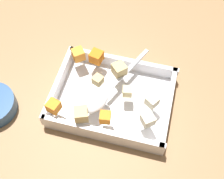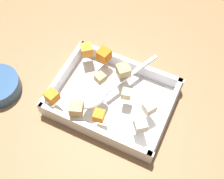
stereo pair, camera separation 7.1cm
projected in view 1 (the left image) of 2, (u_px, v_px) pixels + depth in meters
The scene contains 13 objects.
ground_plane at pixel (113, 105), 0.76m from camera, with size 4.00×4.00×0.00m, color #936D47.
baking_dish at pixel (112, 99), 0.75m from camera, with size 0.29×0.22×0.05m.
carrot_chunk_center at pixel (96, 57), 0.76m from camera, with size 0.03×0.03×0.03m, color orange.
carrot_chunk_mid_left at pixel (54, 106), 0.68m from camera, with size 0.03×0.03×0.03m, color orange.
carrot_chunk_far_right at pixel (104, 117), 0.67m from camera, with size 0.02×0.02×0.02m, color orange.
carrot_chunk_back_center at pixel (78, 54), 0.76m from camera, with size 0.03×0.03×0.03m, color orange.
potato_chunk_near_right at pixel (148, 120), 0.66m from camera, with size 0.03×0.03×0.03m, color beige.
potato_chunk_corner_sw at pixel (152, 100), 0.69m from camera, with size 0.03×0.03×0.03m, color beige.
potato_chunk_far_left at pixel (119, 69), 0.73m from camera, with size 0.03×0.03×0.03m, color tan.
potato_chunk_corner_se at pixel (98, 80), 0.72m from camera, with size 0.02×0.02×0.02m, color tan.
potato_chunk_mid_right at pixel (127, 91), 0.71m from camera, with size 0.02×0.02×0.02m, color #E0CC89.
potato_chunk_heap_side at pixel (81, 114), 0.67m from camera, with size 0.03×0.03×0.03m, color tan.
serving_spoon at pixel (100, 98), 0.70m from camera, with size 0.13×0.23×0.02m.
Camera 1 is at (-0.09, 0.35, 0.67)m, focal length 47.21 mm.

